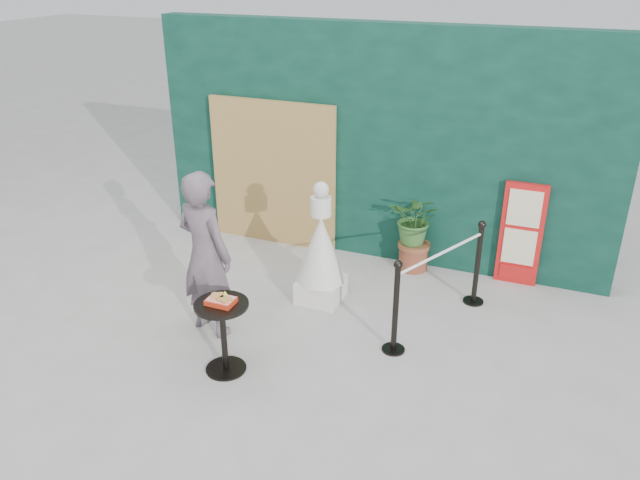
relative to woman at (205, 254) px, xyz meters
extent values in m
plane|color=#ADAAA5|center=(1.04, -0.61, -0.90)|extent=(60.00, 60.00, 0.00)
cube|color=black|center=(1.04, 2.54, 0.60)|extent=(6.00, 0.30, 3.00)
cube|color=tan|center=(-0.36, 2.33, 0.10)|extent=(1.80, 0.08, 2.00)
imported|color=#665861|center=(0.00, 0.00, 0.00)|extent=(0.74, 0.58, 1.81)
cube|color=red|center=(2.94, 2.35, -0.25)|extent=(0.50, 0.06, 1.30)
cube|color=beige|center=(2.94, 2.31, 0.10)|extent=(0.38, 0.02, 0.45)
cube|color=beige|center=(2.94, 2.31, -0.40)|extent=(0.38, 0.02, 0.45)
cube|color=red|center=(2.94, 2.31, -0.75)|extent=(0.38, 0.02, 0.18)
cube|color=silver|center=(0.87, 1.05, -0.77)|extent=(0.49, 0.49, 0.27)
cone|color=silver|center=(0.87, 1.05, -0.23)|extent=(0.57, 0.57, 0.81)
cylinder|color=white|center=(0.87, 1.05, 0.28)|extent=(0.23, 0.23, 0.22)
sphere|color=silver|center=(0.87, 1.05, 0.48)|extent=(0.18, 0.18, 0.18)
cylinder|color=black|center=(0.52, -0.58, -0.89)|extent=(0.40, 0.40, 0.02)
cylinder|color=black|center=(0.52, -0.58, -0.54)|extent=(0.06, 0.06, 0.72)
cylinder|color=black|center=(0.52, -0.58, -0.17)|extent=(0.52, 0.52, 0.03)
cube|color=red|center=(0.52, -0.58, -0.13)|extent=(0.26, 0.19, 0.05)
cube|color=red|center=(0.52, -0.58, -0.10)|extent=(0.24, 0.17, 0.00)
cube|color=#DF9851|center=(0.48, -0.57, -0.09)|extent=(0.15, 0.14, 0.02)
cube|color=gold|center=(0.57, -0.60, -0.09)|extent=(0.13, 0.13, 0.02)
cone|color=yellow|center=(0.54, -0.53, -0.07)|extent=(0.06, 0.06, 0.06)
cylinder|color=brown|center=(1.68, 2.23, -0.75)|extent=(0.37, 0.37, 0.31)
cylinder|color=brown|center=(1.68, 2.23, -0.57)|extent=(0.41, 0.41, 0.05)
imported|color=#33632A|center=(1.68, 2.23, -0.20)|extent=(0.61, 0.53, 0.68)
cylinder|color=black|center=(1.95, 0.36, -0.89)|extent=(0.24, 0.24, 0.02)
cylinder|color=black|center=(1.95, 0.36, -0.42)|extent=(0.06, 0.06, 0.96)
sphere|color=black|center=(1.95, 0.36, 0.09)|extent=(0.09, 0.09, 0.09)
cylinder|color=black|center=(2.55, 1.66, -0.89)|extent=(0.24, 0.24, 0.02)
cylinder|color=black|center=(2.55, 1.66, -0.42)|extent=(0.06, 0.06, 0.96)
sphere|color=black|center=(2.55, 1.66, 0.09)|extent=(0.09, 0.09, 0.09)
cylinder|color=white|center=(2.25, 1.01, -0.02)|extent=(0.63, 1.31, 0.03)
camera|label=1|loc=(3.27, -4.90, 2.84)|focal=35.00mm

